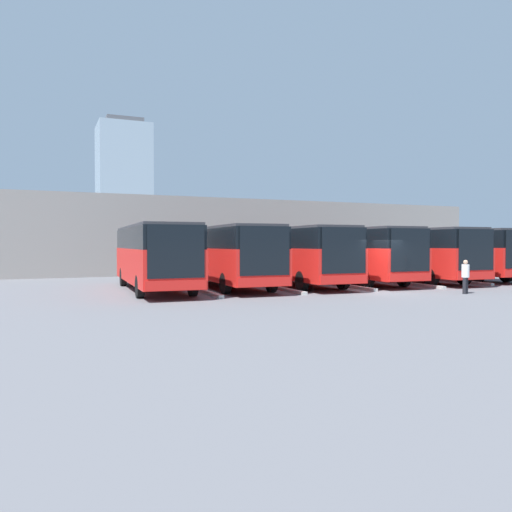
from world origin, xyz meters
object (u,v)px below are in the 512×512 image
(bus_2, at_px, (353,253))
(bus_5, at_px, (154,254))
(bus_3, at_px, (295,253))
(bus_1, at_px, (410,252))
(pedestrian, at_px, (465,276))
(bus_4, at_px, (228,254))
(bus_0, at_px, (453,252))

(bus_2, xyz_separation_m, bus_5, (11.80, 0.23, 0.00))
(bus_5, bearing_deg, bus_3, -176.95)
(bus_1, xyz_separation_m, bus_3, (7.87, -0.26, 0.00))
(bus_3, xyz_separation_m, pedestrian, (-5.02, 7.38, -0.95))
(bus_3, bearing_deg, bus_1, -179.59)
(bus_1, relative_size, bus_4, 1.00)
(bus_4, bearing_deg, bus_3, -179.26)
(bus_5, xyz_separation_m, pedestrian, (-12.89, 7.27, -0.95))
(bus_1, distance_m, pedestrian, 7.73)
(bus_5, height_order, pedestrian, bus_5)
(bus_3, bearing_deg, bus_2, -175.89)
(bus_1, height_order, bus_4, same)
(pedestrian, bearing_deg, bus_5, 126.64)
(bus_3, xyz_separation_m, bus_4, (3.93, -0.10, 0.00))
(bus_5, bearing_deg, pedestrian, 152.85)
(bus_2, distance_m, pedestrian, 7.64)
(bus_3, relative_size, bus_4, 1.00)
(bus_2, bearing_deg, bus_5, 3.40)
(bus_0, distance_m, bus_1, 3.97)
(bus_0, bearing_deg, bus_1, 9.90)
(bus_1, xyz_separation_m, pedestrian, (2.85, 7.12, -0.95))
(bus_0, xyz_separation_m, bus_3, (11.80, 0.27, 0.00))
(bus_4, bearing_deg, bus_1, -179.48)
(bus_1, relative_size, pedestrian, 6.82)
(bus_0, height_order, pedestrian, bus_0)
(bus_0, relative_size, bus_3, 1.00)
(bus_0, bearing_deg, bus_2, 3.33)
(bus_2, xyz_separation_m, pedestrian, (-1.09, 7.50, -0.95))
(bus_4, height_order, bus_5, same)
(bus_5, distance_m, pedestrian, 14.83)
(bus_1, xyz_separation_m, bus_2, (3.93, -0.38, 0.00))
(bus_0, relative_size, bus_1, 1.00)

